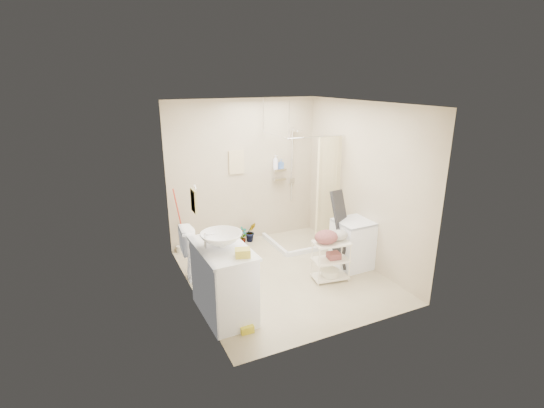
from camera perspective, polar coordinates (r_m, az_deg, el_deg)
The scene contains 23 objects.
floor at distance 6.23m, azimuth 1.67°, elevation -10.22°, with size 3.20×3.20×0.00m, color #C1B591.
ceiling at distance 5.51m, azimuth 1.91°, elevation 14.39°, with size 2.80×3.20×0.04m, color silver.
wall_back at distance 7.15m, azimuth -4.05°, elevation 4.62°, with size 2.80×0.04×2.60m, color #C4B698.
wall_front at distance 4.45m, azimuth 11.18°, elevation -4.03°, with size 2.80×0.04×2.60m, color #C4B698.
wall_left at distance 5.28m, azimuth -11.90°, elevation -0.56°, with size 0.04×3.20×2.60m, color #C4B698.
wall_right at distance 6.47m, azimuth 12.92°, elevation 2.78°, with size 0.04×3.20×2.60m, color #C4B698.
vanity at distance 5.13m, azimuth -7.03°, elevation -10.97°, with size 0.60×1.06×0.94m, color white.
sink at distance 4.91m, azimuth -7.34°, elevation -5.14°, with size 0.52×0.52×0.18m, color white.
counter_basket at distance 4.63m, azimuth -4.27°, elevation -7.06°, with size 0.18×0.14×0.10m, color gold.
floor_basket at distance 4.98m, azimuth -3.73°, elevation -17.37°, with size 0.23×0.18×0.13m, color yellow.
toilet at distance 6.11m, azimuth -9.15°, elevation -6.71°, with size 0.47×0.82×0.83m, color white.
mop at distance 6.95m, azimuth -13.53°, elevation -2.33°, with size 0.11×0.11×1.19m, color red, non-canonical shape.
potted_plant_a at distance 7.28m, azimuth -4.27°, elevation -4.57°, with size 0.17×0.12×0.32m, color brown.
potted_plant_b at distance 7.37m, azimuth -3.09°, elevation -4.05°, with size 0.20×0.17×0.37m, color #99552B.
hanging_towel at distance 7.04m, azimuth -5.17°, elevation 6.04°, with size 0.28×0.03×0.42m, color beige.
towel_ring at distance 5.04m, azimuth -11.26°, elevation 0.65°, with size 0.04×0.22×0.34m, color #D4CB7F, non-canonical shape.
tp_holder at distance 5.54m, azimuth -11.24°, elevation -6.06°, with size 0.08×0.12×0.14m, color silver, non-canonical shape.
shower at distance 7.08m, azimuth 4.05°, elevation 2.40°, with size 1.10×1.10×2.10m, color white, non-canonical shape.
shampoo_bottle_a at distance 7.28m, azimuth 0.51°, elevation 6.10°, with size 0.10×0.10×0.26m, color white.
shampoo_bottle_b at distance 7.35m, azimuth 1.32°, elevation 5.85°, with size 0.08×0.08×0.17m, color #476DB2.
washing_machine at distance 6.47m, azimuth 11.58°, elevation -5.67°, with size 0.53×0.55×0.78m, color white.
laundry_rack at distance 6.02m, azimuth 8.53°, elevation -7.61°, with size 0.53×0.31×0.73m, color white, non-canonical shape.
ironing_board at distance 6.34m, azimuth 10.19°, elevation -3.55°, with size 0.37×0.11×1.29m, color black, non-canonical shape.
Camera 1 is at (-2.50, -4.90, 2.93)m, focal length 26.00 mm.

